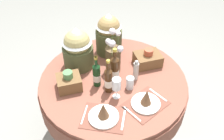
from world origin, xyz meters
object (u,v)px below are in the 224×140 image
(pepper_mill, at_px, (136,70))
(wine_bottle_right, at_px, (97,75))
(place_setting_right, at_px, (146,100))
(tumbler_near_left, at_px, (130,83))
(place_setting_left, at_px, (104,114))
(wine_bottle_centre, at_px, (115,70))
(wine_bottle_left, at_px, (108,80))
(flower_vase, at_px, (113,56))
(dining_table, at_px, (113,90))
(woven_basket_side_left, at_px, (69,82))
(wine_glass_left, at_px, (116,84))
(gift_tub_back_centre, at_px, (109,32))
(gift_tub_back_left, at_px, (77,46))
(woven_basket_side_right, at_px, (148,59))

(pepper_mill, bearing_deg, wine_bottle_right, 175.83)
(place_setting_right, height_order, tumbler_near_left, place_setting_right)
(place_setting_left, bearing_deg, wine_bottle_centre, 60.51)
(wine_bottle_left, bearing_deg, flower_vase, 64.62)
(dining_table, distance_m, woven_basket_side_left, 0.45)
(flower_vase, bearing_deg, wine_glass_left, -102.61)
(place_setting_right, height_order, flower_vase, flower_vase)
(woven_basket_side_left, bearing_deg, pepper_mill, -5.90)
(wine_bottle_right, height_order, pepper_mill, wine_bottle_right)
(flower_vase, distance_m, wine_bottle_left, 0.28)
(flower_vase, xyz_separation_m, wine_glass_left, (-0.08, -0.34, -0.02))
(wine_bottle_right, xyz_separation_m, gift_tub_back_centre, (0.24, 0.45, 0.11))
(wine_bottle_left, distance_m, wine_bottle_centre, 0.11)
(tumbler_near_left, bearing_deg, woven_basket_side_left, 162.69)
(place_setting_left, xyz_separation_m, tumbler_near_left, (0.31, 0.25, 0.01))
(wine_bottle_centre, xyz_separation_m, gift_tub_back_left, (-0.26, 0.34, 0.07))
(tumbler_near_left, xyz_separation_m, pepper_mill, (0.09, 0.10, 0.04))
(dining_table, xyz_separation_m, pepper_mill, (0.20, -0.05, 0.25))
(pepper_mill, bearing_deg, gift_tub_back_left, 142.56)
(place_setting_left, xyz_separation_m, gift_tub_back_centre, (0.28, 0.82, 0.19))
(place_setting_right, height_order, wine_glass_left, wine_glass_left)
(tumbler_near_left, distance_m, pepper_mill, 0.14)
(wine_glass_left, distance_m, woven_basket_side_right, 0.54)
(woven_basket_side_right, bearing_deg, tumbler_near_left, -136.75)
(place_setting_left, height_order, woven_basket_side_left, woven_basket_side_left)
(wine_bottle_left, distance_m, tumbler_near_left, 0.20)
(place_setting_left, distance_m, woven_basket_side_right, 0.77)
(flower_vase, bearing_deg, pepper_mill, -48.36)
(wine_bottle_centre, distance_m, gift_tub_back_centre, 0.48)
(place_setting_left, xyz_separation_m, wine_bottle_right, (0.04, 0.37, 0.07))
(tumbler_near_left, height_order, gift_tub_back_left, gift_tub_back_left)
(place_setting_right, height_order, woven_basket_side_right, woven_basket_side_right)
(wine_bottle_right, distance_m, pepper_mill, 0.35)
(wine_bottle_left, xyz_separation_m, tumbler_near_left, (0.19, -0.03, -0.07))
(wine_bottle_right, bearing_deg, gift_tub_back_centre, 61.81)
(wine_bottle_right, distance_m, tumbler_near_left, 0.30)
(flower_vase, relative_size, wine_glass_left, 2.06)
(wine_bottle_centre, bearing_deg, wine_bottle_left, -135.84)
(wine_bottle_centre, height_order, woven_basket_side_right, wine_bottle_centre)
(place_setting_left, xyz_separation_m, wine_bottle_left, (0.12, 0.28, 0.08))
(place_setting_right, distance_m, woven_basket_side_right, 0.53)
(wine_bottle_right, bearing_deg, wine_bottle_centre, -6.49)
(wine_bottle_left, bearing_deg, wine_glass_left, -66.00)
(wine_glass_left, xyz_separation_m, tumbler_near_left, (0.15, 0.07, -0.09))
(tumbler_near_left, bearing_deg, gift_tub_back_centre, 92.53)
(tumbler_near_left, distance_m, gift_tub_back_centre, 0.60)
(place_setting_right, xyz_separation_m, flower_vase, (-0.13, 0.49, 0.11))
(flower_vase, bearing_deg, woven_basket_side_left, -165.04)
(pepper_mill, bearing_deg, place_setting_left, -138.81)
(flower_vase, distance_m, gift_tub_back_centre, 0.31)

